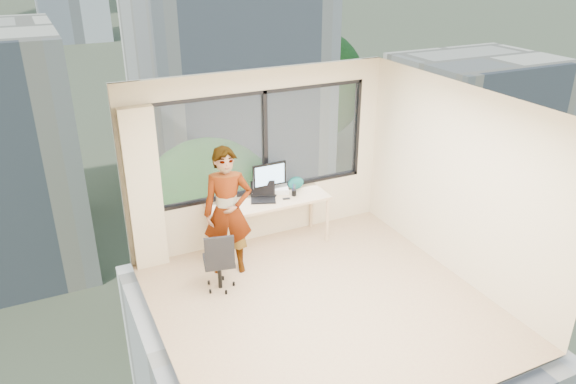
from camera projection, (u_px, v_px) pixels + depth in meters
floor at (322, 304)px, 6.97m from camera, size 4.00×4.00×0.01m
ceiling at (328, 104)px, 5.90m from camera, size 4.00×4.00×0.01m
wall_front at (436, 304)px, 4.79m from camera, size 4.00×0.01×2.60m
wall_left at (155, 249)px, 5.65m from camera, size 0.01×4.00×2.60m
wall_right at (458, 183)px, 7.22m from camera, size 0.01×4.00×2.60m
window_wall at (262, 143)px, 8.01m from camera, size 3.30×0.16×1.55m
curtain at (144, 190)px, 7.37m from camera, size 0.45×0.14×2.30m
desk at (269, 223)px, 8.18m from camera, size 1.80×0.60×0.75m
chair at (219, 259)px, 7.13m from camera, size 0.53×0.53×0.87m
person at (228, 211)px, 7.35m from camera, size 0.75×0.60×1.80m
monitor at (269, 179)px, 8.07m from camera, size 0.52×0.12×0.52m
game_console at (278, 189)px, 8.29m from camera, size 0.38×0.35×0.08m
laptop at (263, 193)px, 7.97m from camera, size 0.47×0.48×0.23m
cellphone at (286, 199)px, 8.06m from camera, size 0.11×0.07×0.01m
pen_cup at (294, 193)px, 8.16m from camera, size 0.09×0.09×0.09m
handbag at (296, 183)px, 8.36m from camera, size 0.28×0.19×0.20m
exterior_ground at (35, 42)px, 111.40m from camera, size 400.00×400.00×0.04m
near_bldg_b at (226, 79)px, 45.40m from camera, size 14.00×13.00×16.00m
near_bldg_c at (474, 118)px, 45.49m from camera, size 12.00×10.00×10.00m
tree_b at (213, 246)px, 27.26m from camera, size 7.60×7.60×9.00m
tree_c at (320, 96)px, 52.21m from camera, size 8.40×8.40×10.00m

